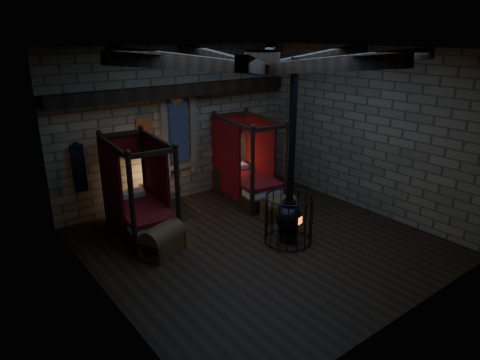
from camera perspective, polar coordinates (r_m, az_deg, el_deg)
room at (r=8.81m, az=2.55°, el=14.12°), size 7.02×7.02×4.29m
bed_left at (r=10.35m, az=-13.24°, el=-3.86°), size 1.31×2.23×2.24m
bed_right at (r=12.09m, az=0.96°, el=0.14°), size 1.44×2.33×2.30m
trunk_left at (r=9.37m, az=-10.31°, el=-7.92°), size 1.07×0.89×0.67m
trunk_right at (r=10.94m, az=5.15°, el=-3.74°), size 0.92×0.71×0.60m
nightstand_left at (r=11.47m, az=-11.86°, el=-2.39°), size 0.53×0.52×0.89m
nightstand_right at (r=12.53m, az=-2.10°, el=-0.03°), size 0.53×0.52×0.83m
stove at (r=9.61m, az=6.52°, el=-4.68°), size 1.08×1.08×4.05m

